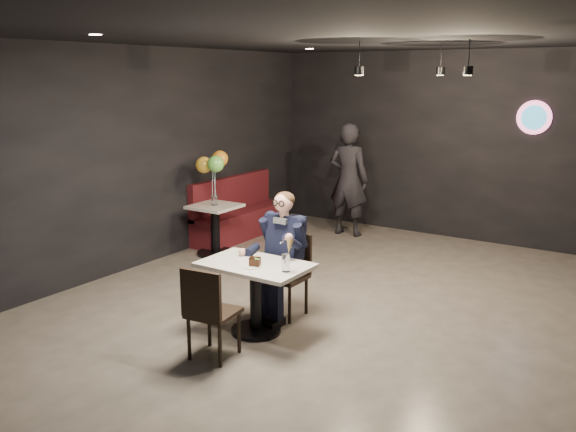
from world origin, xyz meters
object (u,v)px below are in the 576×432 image
Objects in this scene: chair_far at (285,276)px; passerby at (348,180)px; side_table at (215,228)px; chair_near at (214,311)px; booth_bench at (241,207)px; balloon_vase at (215,200)px; main_table at (256,298)px; sundae_glass at (286,263)px; seated_man at (285,253)px.

passerby is (-1.08, 3.51, 0.47)m from chair_far.
chair_near is at bearing -50.28° from side_table.
booth_bench is at bearing 35.79° from passerby.
passerby reaches higher than balloon_vase.
chair_far is at bearing 104.50° from passerby.
main_table is at bearing -41.96° from side_table.
sundae_glass reaches higher than main_table.
chair_far reaches higher than balloon_vase.
main_table is 2.96m from balloon_vase.
chair_far is at bearing 90.00° from seated_man.
passerby is (1.10, 2.11, 0.53)m from side_table.
chair_far reaches higher than main_table.
chair_far is at bearing 124.07° from sundae_glass.
chair_near is 3.42m from balloon_vase.
chair_near is at bearing -55.62° from booth_bench.
sundae_glass is 3.30m from side_table.
seated_man is 2.61m from side_table.
main_table is at bearing -90.00° from seated_man.
chair_far is 3.45m from booth_bench.
sundae_glass is at bearing 107.27° from passerby.
passerby is (-1.08, 4.72, 0.47)m from chair_near.
passerby is (1.40, 1.11, 0.44)m from booth_bench.
passerby reaches higher than booth_bench.
seated_man is at bearing -44.19° from booth_bench.
sundae_glass is 4.37m from passerby.
chair_far is 0.26m from seated_man.
passerby reaches higher than chair_far.
booth_bench is (-2.48, 2.41, -0.22)m from seated_man.
booth_bench is 2.46× the size of side_table.
side_table is (-2.18, 1.41, -0.32)m from seated_man.
side_table is at bearing 147.12° from chair_far.
booth_bench is 1.09m from balloon_vase.
side_table is (-2.18, 2.62, -0.06)m from chair_near.
chair_far is 6.49× the size of balloon_vase.
passerby reaches higher than seated_man.
chair_far is (0.00, 0.55, 0.09)m from main_table.
balloon_vase is at bearing 147.12° from chair_far.
sundae_glass is (0.41, -0.05, 0.46)m from main_table.
main_table is 1.20× the size of chair_far.
chair_near is at bearing -90.00° from chair_far.
chair_near is at bearing -90.00° from main_table.
main_table is 0.56× the size of booth_bench.
balloon_vase is (0.30, -1.00, 0.33)m from booth_bench.
chair_near reaches higher than main_table.
main_table is 0.59× the size of passerby.
chair_near is 5.24× the size of sundae_glass.
chair_far is 1.00× the size of chair_near.
sundae_glass is at bearing -6.93° from main_table.
seated_man is at bearing 104.50° from passerby.
chair_far is at bearing 82.92° from chair_near.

